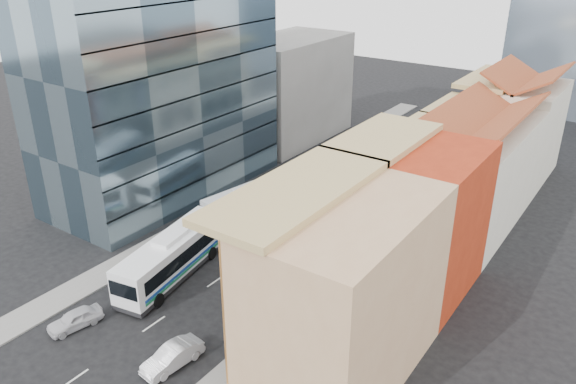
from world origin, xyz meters
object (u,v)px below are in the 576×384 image
Objects in this scene: shophouse_tan at (346,294)px; sedan_right at (172,357)px; bus_left_far at (247,200)px; bus_left_near at (173,255)px; bus_right at (316,227)px; office_tower at (156,57)px; sedan_left at (75,319)px.

sedan_right is at bearing -146.49° from shophouse_tan.
bus_left_far is 22.80m from sedan_right.
bus_left_near is 13.28m from bus_right.
office_tower is 7.43× the size of sedan_left.
office_tower reaches higher than shophouse_tan.
bus_right is (-10.26, 12.73, -3.95)m from shophouse_tan.
office_tower is at bearing 133.07° from sedan_left.
bus_right reaches higher than bus_left_near.
sedan_right is (21.43, -20.34, -14.26)m from office_tower.
sedan_left is (0.99, -21.70, -0.96)m from bus_left_far.
office_tower is (-31.00, 14.00, 9.00)m from shophouse_tan.
shophouse_tan is 16.82m from bus_right.
shophouse_tan is at bearing -27.54° from bus_right.
office_tower is at bearing 155.70° from shophouse_tan.
shophouse_tan is 24.49m from bus_left_far.
bus_left_far is at bearing -165.22° from bus_right.
bus_left_near reaches higher than sedan_left.
sedan_left is at bearing -106.74° from bus_left_near.
bus_left_near is 11.22m from sedan_right.
sedan_left is at bearing -165.74° from sedan_right.
office_tower is at bearing 143.13° from sedan_right.
bus_left_near is (13.56, -12.44, -12.98)m from office_tower.
shophouse_tan is 1.10× the size of bus_right.
sedan_right is (0.68, -19.07, -1.31)m from bus_right.
office_tower is 28.72m from sedan_left.
office_tower is 32.80m from sedan_right.
sedan_left is (12.49, -21.53, -14.31)m from office_tower.
shophouse_tan is 20.68m from sedan_left.
sedan_right is (-9.57, -6.34, -5.26)m from shophouse_tan.
shophouse_tan is 35.19m from office_tower.
bus_left_far is 21.74m from sedan_left.
bus_right is 21.92m from sedan_left.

